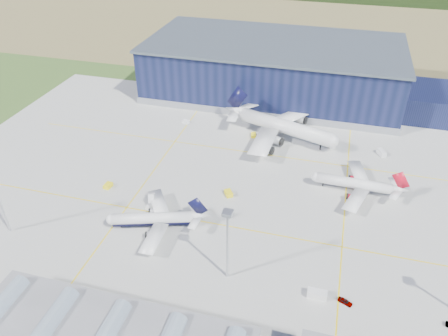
{
  "coord_description": "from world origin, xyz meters",
  "views": [
    {
      "loc": [
        31.25,
        -110.54,
        91.63
      ],
      "look_at": [
        -1.22,
        7.44,
        9.74
      ],
      "focal_mm": 35.0,
      "sensor_mm": 36.0,
      "label": 1
    }
  ],
  "objects_px": {
    "hangar": "(279,71)",
    "gse_cart_a": "(332,146)",
    "airstair": "(152,200)",
    "gse_cart_b": "(186,122)",
    "gse_van_b": "(381,153)",
    "airliner_widebody": "(285,120)",
    "gse_tug_b": "(108,186)",
    "car_a": "(345,301)",
    "airliner_red": "(355,179)",
    "airliner_navy": "(152,214)",
    "gse_van_a": "(317,294)",
    "gse_tug_a": "(229,193)",
    "gse_tug_c": "(253,135)",
    "light_mast_center": "(227,234)"
  },
  "relations": [
    {
      "from": "airliner_red",
      "to": "gse_cart_b",
      "type": "height_order",
      "value": "airliner_red"
    },
    {
      "from": "hangar",
      "to": "car_a",
      "type": "xyz_separation_m",
      "value": [
        38.86,
        -125.6,
        -10.97
      ]
    },
    {
      "from": "airliner_navy",
      "to": "airliner_red",
      "type": "distance_m",
      "value": 69.58
    },
    {
      "from": "light_mast_center",
      "to": "airliner_navy",
      "type": "distance_m",
      "value": 32.48
    },
    {
      "from": "gse_tug_b",
      "to": "gse_cart_b",
      "type": "height_order",
      "value": "gse_tug_b"
    },
    {
      "from": "gse_van_b",
      "to": "gse_van_a",
      "type": "bearing_deg",
      "value": -130.65
    },
    {
      "from": "gse_tug_a",
      "to": "airstair",
      "type": "xyz_separation_m",
      "value": [
        -23.5,
        -11.24,
        0.75
      ]
    },
    {
      "from": "gse_van_a",
      "to": "gse_cart_b",
      "type": "bearing_deg",
      "value": 38.3
    },
    {
      "from": "gse_van_a",
      "to": "gse_tug_b",
      "type": "bearing_deg",
      "value": 68.61
    },
    {
      "from": "airliner_red",
      "to": "airliner_navy",
      "type": "bearing_deg",
      "value": 32.25
    },
    {
      "from": "airliner_widebody",
      "to": "gse_van_a",
      "type": "distance_m",
      "value": 83.65
    },
    {
      "from": "airliner_navy",
      "to": "gse_van_b",
      "type": "relative_size",
      "value": 7.27
    },
    {
      "from": "gse_cart_a",
      "to": "gse_van_b",
      "type": "relative_size",
      "value": 0.73
    },
    {
      "from": "hangar",
      "to": "car_a",
      "type": "bearing_deg",
      "value": -72.81
    },
    {
      "from": "gse_tug_a",
      "to": "gse_cart_b",
      "type": "bearing_deg",
      "value": 91.64
    },
    {
      "from": "gse_tug_a",
      "to": "gse_van_b",
      "type": "bearing_deg",
      "value": 5.72
    },
    {
      "from": "light_mast_center",
      "to": "airliner_widebody",
      "type": "distance_m",
      "value": 80.1
    },
    {
      "from": "gse_tug_b",
      "to": "hangar",
      "type": "bearing_deg",
      "value": 70.92
    },
    {
      "from": "airliner_widebody",
      "to": "gse_cart_b",
      "type": "height_order",
      "value": "airliner_widebody"
    },
    {
      "from": "gse_tug_b",
      "to": "gse_tug_c",
      "type": "relative_size",
      "value": 1.02
    },
    {
      "from": "airstair",
      "to": "airliner_navy",
      "type": "bearing_deg",
      "value": -80.96
    },
    {
      "from": "hangar",
      "to": "airstair",
      "type": "bearing_deg",
      "value": -104.19
    },
    {
      "from": "hangar",
      "to": "light_mast_center",
      "type": "bearing_deg",
      "value": -86.7
    },
    {
      "from": "airliner_navy",
      "to": "gse_tug_c",
      "type": "bearing_deg",
      "value": -123.96
    },
    {
      "from": "airliner_red",
      "to": "gse_cart_b",
      "type": "xyz_separation_m",
      "value": [
        -73.17,
        32.41,
        -4.68
      ]
    },
    {
      "from": "airliner_red",
      "to": "airstair",
      "type": "xyz_separation_m",
      "value": [
        -64.78,
        -24.81,
        -3.87
      ]
    },
    {
      "from": "airliner_navy",
      "to": "gse_cart_b",
      "type": "bearing_deg",
      "value": -97.02
    },
    {
      "from": "light_mast_center",
      "to": "gse_van_b",
      "type": "distance_m",
      "value": 89.1
    },
    {
      "from": "airliner_widebody",
      "to": "gse_tug_c",
      "type": "bearing_deg",
      "value": -152.77
    },
    {
      "from": "airliner_widebody",
      "to": "gse_cart_b",
      "type": "xyz_separation_m",
      "value": [
        -43.99,
        1.87,
        -7.95
      ]
    },
    {
      "from": "airliner_navy",
      "to": "gse_van_a",
      "type": "xyz_separation_m",
      "value": [
        52.09,
        -14.44,
        -4.14
      ]
    },
    {
      "from": "hangar",
      "to": "gse_cart_a",
      "type": "distance_m",
      "value": 57.15
    },
    {
      "from": "airstair",
      "to": "gse_cart_b",
      "type": "bearing_deg",
      "value": 82.61
    },
    {
      "from": "airliner_navy",
      "to": "car_a",
      "type": "distance_m",
      "value": 61.22
    },
    {
      "from": "car_a",
      "to": "gse_van_b",
      "type": "bearing_deg",
      "value": 14.89
    },
    {
      "from": "airliner_navy",
      "to": "gse_van_a",
      "type": "height_order",
      "value": "airliner_navy"
    },
    {
      "from": "gse_van_a",
      "to": "airliner_red",
      "type": "bearing_deg",
      "value": -8.97
    },
    {
      "from": "gse_tug_b",
      "to": "airstair",
      "type": "height_order",
      "value": "airstair"
    },
    {
      "from": "gse_van_b",
      "to": "gse_cart_b",
      "type": "relative_size",
      "value": 1.37
    },
    {
      "from": "gse_van_a",
      "to": "airstair",
      "type": "relative_size",
      "value": 1.08
    },
    {
      "from": "gse_tug_a",
      "to": "car_a",
      "type": "height_order",
      "value": "gse_tug_a"
    },
    {
      "from": "airliner_widebody",
      "to": "airstair",
      "type": "relative_size",
      "value": 11.25
    },
    {
      "from": "hangar",
      "to": "gse_van_b",
      "type": "xyz_separation_m",
      "value": [
        49.56,
        -47.76,
        -10.6
      ]
    },
    {
      "from": "hangar",
      "to": "light_mast_center",
      "type": "height_order",
      "value": "hangar"
    },
    {
      "from": "hangar",
      "to": "gse_tug_a",
      "type": "distance_m",
      "value": 89.85
    },
    {
      "from": "gse_tug_b",
      "to": "airliner_widebody",
      "type": "bearing_deg",
      "value": 48.8
    },
    {
      "from": "gse_tug_b",
      "to": "light_mast_center",
      "type": "bearing_deg",
      "value": -23.6
    },
    {
      "from": "car_a",
      "to": "hangar",
      "type": "bearing_deg",
      "value": 39.91
    },
    {
      "from": "airliner_navy",
      "to": "gse_tug_c",
      "type": "distance_m",
      "value": 66.9
    },
    {
      "from": "airliner_widebody",
      "to": "gse_van_b",
      "type": "height_order",
      "value": "airliner_widebody"
    }
  ]
}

